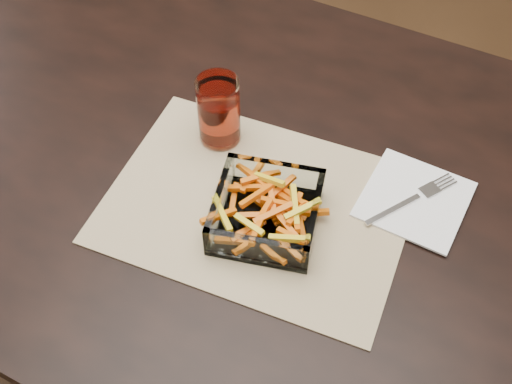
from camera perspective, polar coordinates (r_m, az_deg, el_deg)
dining_table at (r=1.12m, az=-3.77°, el=0.66°), size 1.60×0.90×0.75m
placemat at (r=0.98m, az=0.11°, el=-1.19°), size 0.48×0.37×0.00m
glass_bowl at (r=0.94m, az=0.92°, el=-1.92°), size 0.18×0.18×0.06m
tumbler at (r=1.03m, az=-3.32°, el=7.02°), size 0.07×0.07×0.12m
napkin at (r=1.01m, az=13.92°, el=-0.63°), size 0.16×0.16×0.00m
fork at (r=1.01m, az=13.86°, el=-0.56°), size 0.10×0.15×0.00m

